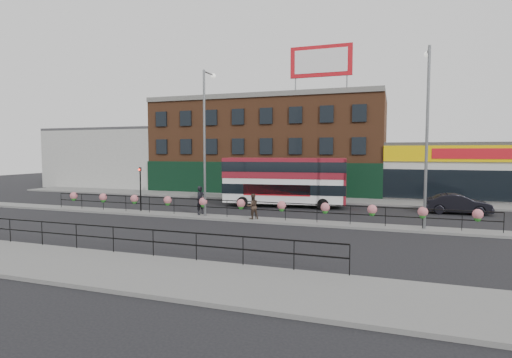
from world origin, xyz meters
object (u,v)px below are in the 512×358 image
(lamp_column_west, at_px, (206,130))
(lamp_column_east, at_px, (427,121))
(car, at_px, (458,204))
(pedestrian_b, at_px, (253,206))
(pedestrian_a, at_px, (201,200))
(double_decker_bus, at_px, (285,177))

(lamp_column_west, xyz_separation_m, lamp_column_east, (13.67, 0.03, 0.26))
(car, distance_m, lamp_column_west, 18.68)
(pedestrian_b, relative_size, lamp_column_west, 0.17)
(pedestrian_b, bearing_deg, car, 171.67)
(pedestrian_b, xyz_separation_m, lamp_column_east, (10.23, 0.42, 5.21))
(lamp_column_west, bearing_deg, pedestrian_b, -6.34)
(lamp_column_east, bearing_deg, pedestrian_a, 179.22)
(pedestrian_b, distance_m, lamp_column_east, 11.49)
(car, height_order, lamp_column_west, lamp_column_west)
(lamp_column_east, bearing_deg, double_decker_bus, 146.19)
(double_decker_bus, xyz_separation_m, lamp_column_east, (10.00, -6.70, 3.74))
(double_decker_bus, distance_m, lamp_column_west, 8.42)
(double_decker_bus, bearing_deg, pedestrian_a, -123.07)
(car, distance_m, lamp_column_east, 9.49)
(car, bearing_deg, pedestrian_b, 117.87)
(pedestrian_a, height_order, lamp_column_west, lamp_column_west)
(pedestrian_a, bearing_deg, double_decker_bus, -11.66)
(car, xyz_separation_m, pedestrian_a, (-16.95, -7.08, 0.41))
(lamp_column_west, distance_m, lamp_column_east, 13.68)
(double_decker_bus, height_order, pedestrian_a, double_decker_bus)
(pedestrian_b, bearing_deg, lamp_column_east, 143.28)
(pedestrian_a, bearing_deg, lamp_column_east, -69.37)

